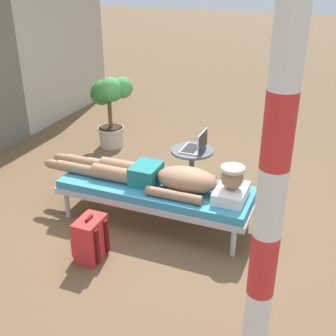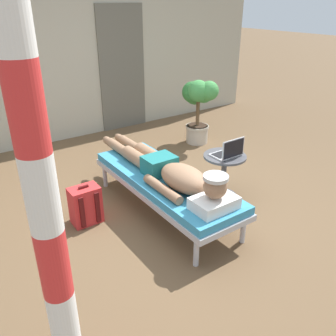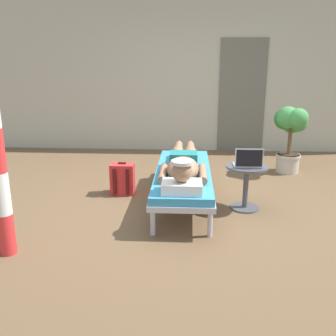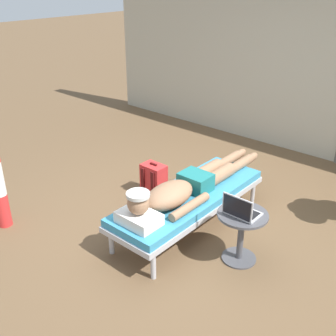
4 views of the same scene
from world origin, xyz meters
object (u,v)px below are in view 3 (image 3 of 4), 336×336
at_px(laptop, 248,162).
at_px(backpack, 123,179).
at_px(lounge_chair, 183,176).
at_px(side_table, 246,180).
at_px(potted_plant, 291,129).
at_px(person_reclining, 183,164).

xyz_separation_m(laptop, backpack, (-1.52, 0.47, -0.39)).
bearing_deg(laptop, lounge_chair, 166.25).
relative_size(side_table, backpack, 1.23).
xyz_separation_m(side_table, potted_plant, (0.85, 1.51, 0.32)).
bearing_deg(lounge_chair, potted_plant, 41.12).
distance_m(person_reclining, backpack, 0.94).
distance_m(person_reclining, laptop, 0.74).
xyz_separation_m(side_table, backpack, (-1.52, 0.42, -0.16)).
relative_size(lounge_chair, backpack, 4.64).
xyz_separation_m(laptop, potted_plant, (0.85, 1.56, 0.09)).
bearing_deg(laptop, potted_plant, 61.34).
bearing_deg(backpack, side_table, -15.45).
bearing_deg(side_table, backpack, 164.55).
xyz_separation_m(lounge_chair, person_reclining, (-0.00, -0.10, 0.17)).
bearing_deg(person_reclining, laptop, -6.38).
distance_m(side_table, laptop, 0.23).
distance_m(backpack, potted_plant, 2.65).
xyz_separation_m(backpack, potted_plant, (2.37, 1.09, 0.48)).
bearing_deg(backpack, lounge_chair, -20.35).
height_order(backpack, potted_plant, potted_plant).
height_order(person_reclining, backpack, person_reclining).
distance_m(laptop, backpack, 1.64).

